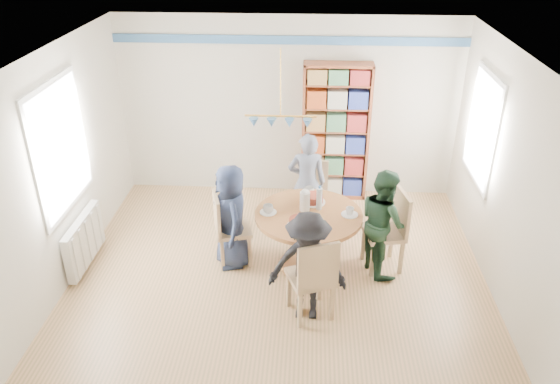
# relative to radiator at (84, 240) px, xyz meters

# --- Properties ---
(ground) EXTENTS (5.00, 5.00, 0.00)m
(ground) POSITION_rel_radiator_xyz_m (2.42, -0.30, -0.35)
(ground) COLOR tan
(room_shell) EXTENTS (5.00, 5.00, 5.00)m
(room_shell) POSITION_rel_radiator_xyz_m (2.16, 0.57, 1.30)
(room_shell) COLOR white
(room_shell) RESTS_ON ground
(radiator) EXTENTS (0.12, 1.00, 0.60)m
(radiator) POSITION_rel_radiator_xyz_m (0.00, 0.00, 0.00)
(radiator) COLOR silver
(radiator) RESTS_ON ground
(dining_table) EXTENTS (1.30, 1.30, 0.75)m
(dining_table) POSITION_rel_radiator_xyz_m (2.76, 0.13, 0.21)
(dining_table) COLOR #995732
(dining_table) RESTS_ON ground
(chair_left) EXTENTS (0.52, 0.52, 0.95)m
(chair_left) POSITION_rel_radiator_xyz_m (1.75, 0.17, 0.18)
(chair_left) COLOR tan
(chair_left) RESTS_ON ground
(chair_right) EXTENTS (0.54, 0.54, 1.02)m
(chair_right) POSITION_rel_radiator_xyz_m (3.76, 0.19, 0.21)
(chair_right) COLOR tan
(chair_right) RESTS_ON ground
(chair_far) EXTENTS (0.43, 0.43, 0.92)m
(chair_far) POSITION_rel_radiator_xyz_m (2.81, 1.19, 0.16)
(chair_far) COLOR tan
(chair_far) RESTS_ON ground
(chair_near) EXTENTS (0.58, 0.58, 1.02)m
(chair_near) POSITION_rel_radiator_xyz_m (2.83, -0.85, 0.21)
(chair_near) COLOR tan
(chair_near) RESTS_ON ground
(person_left) EXTENTS (0.62, 0.76, 1.34)m
(person_left) POSITION_rel_radiator_xyz_m (1.82, 0.15, 0.32)
(person_left) COLOR #1A233B
(person_left) RESTS_ON ground
(person_right) EXTENTS (0.71, 0.79, 1.35)m
(person_right) POSITION_rel_radiator_xyz_m (3.65, 0.12, 0.32)
(person_right) COLOR #18311F
(person_right) RESTS_ON ground
(person_far) EXTENTS (0.53, 0.36, 1.41)m
(person_far) POSITION_rel_radiator_xyz_m (2.72, 1.04, 0.35)
(person_far) COLOR gray
(person_far) RESTS_ON ground
(person_near) EXTENTS (0.85, 0.51, 1.28)m
(person_near) POSITION_rel_radiator_xyz_m (2.76, -0.80, 0.29)
(person_near) COLOR black
(person_near) RESTS_ON ground
(bookshelf) EXTENTS (0.99, 0.30, 2.07)m
(bookshelf) POSITION_rel_radiator_xyz_m (3.12, 2.04, 0.67)
(bookshelf) COLOR brown
(bookshelf) RESTS_ON ground
(tableware) EXTENTS (1.18, 1.18, 0.31)m
(tableware) POSITION_rel_radiator_xyz_m (2.73, 0.16, 0.47)
(tableware) COLOR white
(tableware) RESTS_ON dining_table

